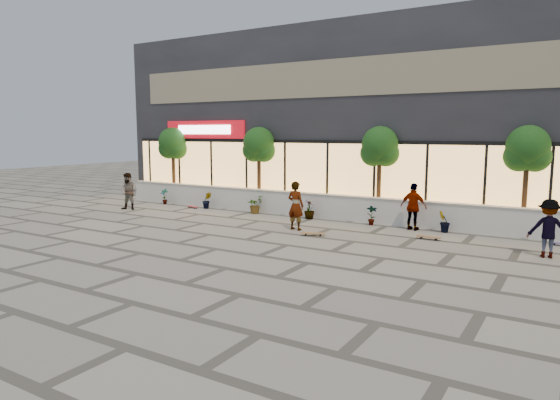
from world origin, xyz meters
The scene contains 20 objects.
ground centered at (0.00, 0.00, 0.00)m, with size 80.00×80.00×0.00m, color gray.
planter_wall centered at (0.00, 7.00, 0.52)m, with size 22.00×0.42×1.04m.
retail_building centered at (0.00, 12.49, 4.25)m, with size 24.00×9.17×8.50m.
shrub_a centered at (-8.50, 6.45, 0.41)m, with size 0.43×0.29×0.81m, color #153D13.
shrub_b centered at (-5.70, 6.45, 0.41)m, with size 0.45×0.36×0.81m, color #153D13.
shrub_c centered at (-2.90, 6.45, 0.41)m, with size 0.73×0.63×0.81m, color #153D13.
shrub_d centered at (-0.10, 6.45, 0.41)m, with size 0.45×0.45×0.81m, color #153D13.
shrub_e centered at (2.70, 6.45, 0.41)m, with size 0.43×0.29×0.81m, color #153D13.
shrub_f centered at (5.50, 6.45, 0.41)m, with size 0.45×0.36×0.81m, color #153D13.
tree_west centered at (-9.00, 7.70, 2.99)m, with size 1.60×1.50×3.92m.
tree_midwest centered at (-3.50, 7.70, 2.99)m, with size 1.60×1.50×3.92m.
tree_mideast centered at (2.50, 7.70, 2.99)m, with size 1.60×1.50×3.92m.
tree_east centered at (8.00, 7.70, 2.99)m, with size 1.60×1.50×3.92m.
skater_center centered at (0.59, 4.05, 0.92)m, with size 0.67×0.44×1.85m, color white.
skater_left centered at (-8.59, 4.21, 0.88)m, with size 0.86×0.67×1.76m, color #9B9664.
skater_right_near centered at (4.40, 6.30, 0.89)m, with size 1.04×0.43×1.78m, color white.
skater_right_far centered at (8.99, 4.25, 0.86)m, with size 1.12×0.64×1.73m, color maroon.
skateboard_center centered at (1.66, 3.41, 0.09)m, with size 0.88×0.52×0.10m.
skateboard_left centered at (-6.39, 6.20, 0.08)m, with size 0.78×0.36×0.09m.
skateboard_right_near centered at (5.35, 4.94, 0.08)m, with size 0.84×0.24×0.10m.
Camera 1 is at (9.73, -12.10, 3.66)m, focal length 32.00 mm.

